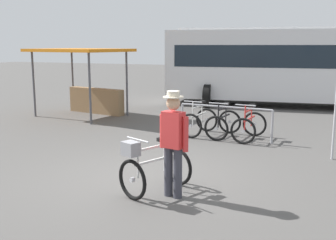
# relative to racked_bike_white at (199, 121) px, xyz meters

# --- Properties ---
(ground_plane) EXTENTS (80.00, 80.00, 0.00)m
(ground_plane) POSITION_rel_racked_bike_white_xyz_m (0.15, -3.80, -0.37)
(ground_plane) COLOR #514F4C
(bike_rack_rail) EXTENTS (2.50, 0.26, 0.88)m
(bike_rack_rail) POSITION_rel_racked_bike_white_xyz_m (0.79, -0.25, 0.27)
(bike_rack_rail) COLOR #99999E
(bike_rack_rail) RESTS_ON ground
(racked_bike_white) EXTENTS (0.79, 1.16, 0.97)m
(racked_bike_white) POSITION_rel_racked_bike_white_xyz_m (0.00, 0.00, 0.00)
(racked_bike_white) COLOR black
(racked_bike_white) RESTS_ON ground
(racked_bike_black) EXTENTS (0.76, 1.17, 0.97)m
(racked_bike_black) POSITION_rel_racked_bike_white_xyz_m (0.70, -0.06, 0.00)
(racked_bike_black) COLOR black
(racked_bike_black) RESTS_ON ground
(racked_bike_red) EXTENTS (0.76, 1.15, 0.97)m
(racked_bike_red) POSITION_rel_racked_bike_white_xyz_m (1.40, -0.12, -0.00)
(racked_bike_red) COLOR black
(racked_bike_red) RESTS_ON ground
(featured_bicycle) EXTENTS (1.04, 1.26, 0.97)m
(featured_bicycle) POSITION_rel_racked_bike_white_xyz_m (0.68, -4.56, 0.08)
(featured_bicycle) COLOR black
(featured_bicycle) RESTS_ON ground
(person_with_featured_bike) EXTENTS (0.52, 0.32, 1.72)m
(person_with_featured_bike) POSITION_rel_racked_bike_white_xyz_m (1.06, -4.58, 0.58)
(person_with_featured_bike) COLOR #383842
(person_with_featured_bike) RESTS_ON ground
(bus_distant) EXTENTS (10.22, 4.16, 3.08)m
(bus_distant) POSITION_rel_racked_bike_white_xyz_m (1.83, 6.52, 1.37)
(bus_distant) COLOR silver
(bus_distant) RESTS_ON ground
(market_stall) EXTENTS (3.47, 2.83, 2.30)m
(market_stall) POSITION_rel_racked_bike_white_xyz_m (-4.60, 1.59, 1.03)
(market_stall) COLOR #4C4C51
(market_stall) RESTS_ON ground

